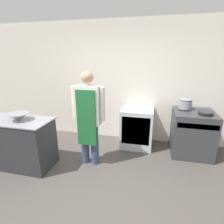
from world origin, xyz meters
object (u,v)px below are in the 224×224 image
at_px(mixing_bowl, 18,117).
at_px(saute_pan, 206,113).
at_px(stove, 192,133).
at_px(stock_pot, 185,104).
at_px(person_cook, 88,114).
at_px(fridge_unit, 137,128).

bearing_deg(mixing_bowl, saute_pan, 17.91).
height_order(stove, stock_pot, stock_pot).
xyz_separation_m(stock_pot, saute_pan, (0.33, -0.26, -0.09)).
height_order(person_cook, mixing_bowl, person_cook).
distance_m(stock_pot, saute_pan, 0.42).
bearing_deg(mixing_bowl, fridge_unit, 32.96).
distance_m(fridge_unit, saute_pan, 1.39).
relative_size(person_cook, saute_pan, 6.53).
bearing_deg(stove, mixing_bowl, -159.11).
bearing_deg(fridge_unit, stove, -4.25).
relative_size(fridge_unit, saute_pan, 3.28).
distance_m(stove, person_cook, 2.12).
height_order(stove, mixing_bowl, mixing_bowl).
distance_m(stove, mixing_bowl, 3.28).
distance_m(fridge_unit, stock_pot, 1.12).
height_order(fridge_unit, mixing_bowl, mixing_bowl).
height_order(stove, person_cook, person_cook).
relative_size(stock_pot, saute_pan, 0.96).
bearing_deg(fridge_unit, mixing_bowl, -147.04).
distance_m(person_cook, mixing_bowl, 1.19).
height_order(person_cook, stock_pot, person_cook).
bearing_deg(stock_pot, person_cook, -151.30).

